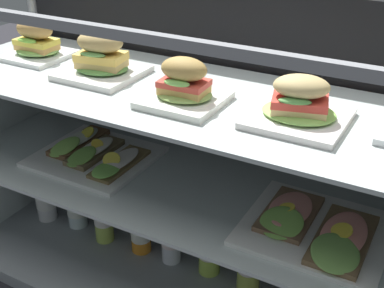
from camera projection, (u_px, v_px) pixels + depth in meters
The scene contains 20 objects.
case_base_deck at pixel (192, 286), 1.56m from camera, with size 1.54×0.51×0.04m, color #979EA3.
case_frame at pixel (220, 131), 1.48m from camera, with size 1.54×0.51×0.87m.
riser_lower_tier at pixel (192, 239), 1.48m from camera, with size 1.48×0.45×0.32m.
shelf_lower_glass at pixel (192, 191), 1.40m from camera, with size 1.50×0.46×0.01m, color silver.
riser_upper_tier at pixel (192, 146), 1.34m from camera, with size 1.48×0.45×0.27m.
shelf_upper_glass at pixel (192, 96), 1.27m from camera, with size 1.50×0.46×0.01m, color silver.
plated_roll_sandwich_right_of_center at pixel (36, 43), 1.51m from camera, with size 0.18×0.18×0.12m.
plated_roll_sandwich_mid_right at pixel (102, 60), 1.37m from camera, with size 0.20×0.20×0.12m.
plated_roll_sandwich_far_right at pixel (184, 87), 1.20m from camera, with size 0.18×0.18×0.11m.
plated_roll_sandwich_near_right_corner at pixel (299, 106), 1.11m from camera, with size 0.21×0.21×0.11m.
open_sandwich_tray_far_left at pixel (94, 154), 1.54m from camera, with size 0.34×0.31×0.06m.
open_sandwich_tray_far_right at pixel (316, 229), 1.21m from camera, with size 0.34×0.32×0.05m.
juice_bottle_tucked_behind at pixel (45, 198), 1.80m from camera, with size 0.07×0.07×0.20m.
juice_bottle_front_right_end at pixel (76, 202), 1.76m from camera, with size 0.07×0.07×0.23m.
juice_bottle_back_right at pixel (103, 215), 1.68m from camera, with size 0.06×0.06×0.23m.
juice_bottle_back_center at pixel (141, 228), 1.64m from camera, with size 0.07×0.07×0.21m.
juice_bottle_near_post at pixel (171, 238), 1.60m from camera, with size 0.06×0.06×0.21m.
juice_bottle_back_left at pixel (210, 244), 1.54m from camera, with size 0.07×0.07×0.24m.
juice_bottle_front_second at pixel (249, 262), 1.49m from camera, with size 0.07×0.07×0.22m.
juice_bottle_front_left_end at pixel (295, 276), 1.42m from camera, with size 0.06×0.06×0.25m.
Camera 1 is at (0.57, -1.04, 1.13)m, focal length 47.87 mm.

